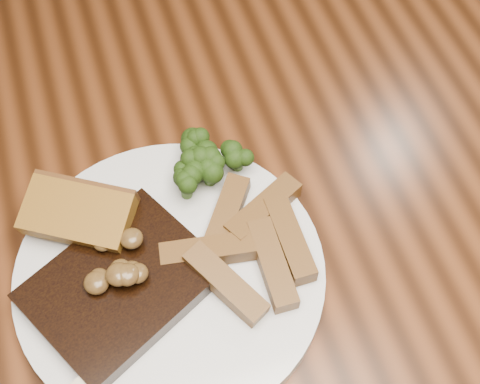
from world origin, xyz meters
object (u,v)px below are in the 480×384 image
at_px(dining_table, 227,252).
at_px(chair_far, 155,14).
at_px(potato_wedges, 252,249).
at_px(plate, 170,275).
at_px(steak, 121,286).
at_px(garlic_bread, 82,225).

height_order(dining_table, chair_far, chair_far).
bearing_deg(dining_table, chair_far, 85.66).
relative_size(chair_far, potato_wedges, 7.61).
relative_size(chair_far, plate, 2.98).
bearing_deg(chair_far, steak, 69.45).
height_order(plate, garlic_bread, garlic_bread).
distance_m(chair_far, steak, 0.74).
xyz_separation_m(dining_table, chair_far, (0.05, 0.59, -0.19)).
distance_m(chair_far, potato_wedges, 0.72).
distance_m(steak, garlic_bread, 0.08).
height_order(chair_far, steak, chair_far).
xyz_separation_m(chair_far, plate, (-0.12, -0.65, 0.29)).
xyz_separation_m(plate, garlic_bread, (-0.07, 0.07, 0.02)).
distance_m(garlic_bread, potato_wedges, 0.16).
relative_size(chair_far, garlic_bread, 8.67).
height_order(chair_far, potato_wedges, chair_far).
relative_size(garlic_bread, potato_wedges, 0.88).
xyz_separation_m(plate, steak, (-0.05, -0.01, 0.02)).
relative_size(chair_far, steak, 5.52).
distance_m(dining_table, garlic_bread, 0.18).
xyz_separation_m(chair_far, potato_wedges, (-0.04, -0.65, 0.31)).
height_order(plate, steak, steak).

